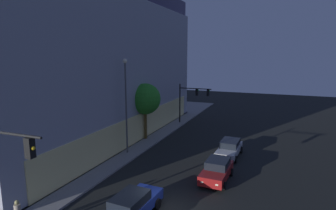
{
  "coord_description": "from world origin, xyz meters",
  "views": [
    {
      "loc": [
        -14.84,
        -6.22,
        9.74
      ],
      "look_at": [
        6.61,
        2.54,
        5.58
      ],
      "focal_mm": 29.93,
      "sensor_mm": 36.0,
      "label": 1
    }
  ],
  "objects_px": {
    "sidewalk_tree": "(145,99)",
    "car_blue": "(132,205)",
    "car_red": "(217,170)",
    "street_lamp_sidewalk": "(126,96)",
    "modern_building": "(42,62)",
    "traffic_light_far_corner": "(192,96)",
    "car_silver": "(229,148)"
  },
  "relations": [
    {
      "from": "modern_building",
      "to": "street_lamp_sidewalk",
      "type": "height_order",
      "value": "modern_building"
    },
    {
      "from": "car_blue",
      "to": "car_silver",
      "type": "bearing_deg",
      "value": -15.13
    },
    {
      "from": "sidewalk_tree",
      "to": "car_silver",
      "type": "distance_m",
      "value": 10.87
    },
    {
      "from": "street_lamp_sidewalk",
      "to": "car_blue",
      "type": "bearing_deg",
      "value": -148.05
    },
    {
      "from": "modern_building",
      "to": "sidewalk_tree",
      "type": "distance_m",
      "value": 14.86
    },
    {
      "from": "car_blue",
      "to": "car_red",
      "type": "relative_size",
      "value": 1.1
    },
    {
      "from": "traffic_light_far_corner",
      "to": "car_red",
      "type": "distance_m",
      "value": 18.31
    },
    {
      "from": "street_lamp_sidewalk",
      "to": "modern_building",
      "type": "bearing_deg",
      "value": 74.4
    },
    {
      "from": "traffic_light_far_corner",
      "to": "car_silver",
      "type": "bearing_deg",
      "value": -146.06
    },
    {
      "from": "modern_building",
      "to": "car_silver",
      "type": "xyz_separation_m",
      "value": [
        -0.81,
        -24.22,
        -8.1
      ]
    },
    {
      "from": "traffic_light_far_corner",
      "to": "modern_building",
      "type": "bearing_deg",
      "value": 120.27
    },
    {
      "from": "car_red",
      "to": "street_lamp_sidewalk",
      "type": "bearing_deg",
      "value": 75.47
    },
    {
      "from": "street_lamp_sidewalk",
      "to": "sidewalk_tree",
      "type": "bearing_deg",
      "value": 5.12
    },
    {
      "from": "traffic_light_far_corner",
      "to": "car_silver",
      "type": "xyz_separation_m",
      "value": [
        -10.73,
        -7.22,
        -3.23
      ]
    },
    {
      "from": "street_lamp_sidewalk",
      "to": "car_silver",
      "type": "xyz_separation_m",
      "value": [
        3.29,
        -9.52,
        -5.05
      ]
    },
    {
      "from": "car_red",
      "to": "car_silver",
      "type": "distance_m",
      "value": 5.77
    },
    {
      "from": "traffic_light_far_corner",
      "to": "car_blue",
      "type": "xyz_separation_m",
      "value": [
        -23.68,
        -3.73,
        -3.17
      ]
    },
    {
      "from": "sidewalk_tree",
      "to": "car_red",
      "type": "bearing_deg",
      "value": -126.66
    },
    {
      "from": "modern_building",
      "to": "street_lamp_sidewalk",
      "type": "bearing_deg",
      "value": -105.6
    },
    {
      "from": "sidewalk_tree",
      "to": "car_silver",
      "type": "xyz_separation_m",
      "value": [
        -1.67,
        -9.96,
        -4.01
      ]
    },
    {
      "from": "car_silver",
      "to": "traffic_light_far_corner",
      "type": "bearing_deg",
      "value": 33.94
    },
    {
      "from": "sidewalk_tree",
      "to": "car_red",
      "type": "xyz_separation_m",
      "value": [
        -7.44,
        -10.0,
        -3.98
      ]
    },
    {
      "from": "car_red",
      "to": "traffic_light_far_corner",
      "type": "bearing_deg",
      "value": 23.75
    },
    {
      "from": "modern_building",
      "to": "traffic_light_far_corner",
      "type": "height_order",
      "value": "modern_building"
    },
    {
      "from": "sidewalk_tree",
      "to": "car_blue",
      "type": "relative_size",
      "value": 1.35
    },
    {
      "from": "sidewalk_tree",
      "to": "car_blue",
      "type": "bearing_deg",
      "value": -156.15
    },
    {
      "from": "car_red",
      "to": "car_silver",
      "type": "height_order",
      "value": "car_red"
    },
    {
      "from": "car_red",
      "to": "car_silver",
      "type": "xyz_separation_m",
      "value": [
        5.77,
        0.04,
        -0.03
      ]
    },
    {
      "from": "modern_building",
      "to": "street_lamp_sidewalk",
      "type": "distance_m",
      "value": 15.57
    },
    {
      "from": "traffic_light_far_corner",
      "to": "street_lamp_sidewalk",
      "type": "relative_size",
      "value": 0.6
    },
    {
      "from": "car_blue",
      "to": "car_silver",
      "type": "height_order",
      "value": "car_blue"
    },
    {
      "from": "sidewalk_tree",
      "to": "traffic_light_far_corner",
      "type": "bearing_deg",
      "value": -16.82
    }
  ]
}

